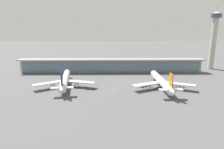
# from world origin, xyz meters

# --- Properties ---
(ground_plane) EXTENTS (1200.00, 1200.00, 0.00)m
(ground_plane) POSITION_xyz_m (0.00, 0.00, 0.00)
(ground_plane) COLOR #515154
(airliner_left_stand) EXTENTS (51.33, 67.29, 17.94)m
(airliner_left_stand) POSITION_xyz_m (-40.32, 9.60, 5.65)
(airliner_left_stand) COLOR white
(airliner_left_stand) RESTS_ON ground
(airliner_centre_stand) EXTENTS (51.83, 67.17, 17.94)m
(airliner_centre_stand) POSITION_xyz_m (40.97, 3.82, 5.65)
(airliner_centre_stand) COLOR white
(airliner_centre_stand) RESTS_ON ground
(service_truck_near_nose_olive) EXTENTS (7.90, 7.43, 2.95)m
(service_truck_near_nose_olive) POSITION_xyz_m (27.68, 8.57, 1.71)
(service_truck_near_nose_olive) COLOR olive
(service_truck_near_nose_olive) RESTS_ON ground
(service_truck_under_wing_blue) EXTENTS (6.93, 2.51, 2.70)m
(service_truck_under_wing_blue) POSITION_xyz_m (-18.01, 0.74, 0.81)
(service_truck_under_wing_blue) COLOR #234C9E
(service_truck_under_wing_blue) RESTS_ON ground
(service_truck_mid_apron_white) EXTENTS (6.86, 3.57, 2.70)m
(service_truck_mid_apron_white) POSITION_xyz_m (58.82, 6.60, 0.81)
(service_truck_mid_apron_white) COLOR silver
(service_truck_mid_apron_white) RESTS_ON ground
(terminal_building) EXTENTS (205.76, 12.80, 15.20)m
(terminal_building) POSITION_xyz_m (0.00, 65.78, 7.87)
(terminal_building) COLOR #B2ADA3
(terminal_building) RESTS_ON ground
(control_tower) EXTENTS (12.00, 12.00, 72.49)m
(control_tower) POSITION_xyz_m (121.76, 82.42, 39.52)
(control_tower) COLOR #B2ADA3
(control_tower) RESTS_ON ground
(safety_cone_alpha) EXTENTS (0.62, 0.62, 0.70)m
(safety_cone_alpha) POSITION_xyz_m (-33.94, -11.52, 0.32)
(safety_cone_alpha) COLOR orange
(safety_cone_alpha) RESTS_ON ground
(safety_cone_bravo) EXTENTS (0.62, 0.62, 0.70)m
(safety_cone_bravo) POSITION_xyz_m (-56.86, -16.63, 0.32)
(safety_cone_bravo) COLOR orange
(safety_cone_bravo) RESTS_ON ground
(safety_cone_charlie) EXTENTS (0.62, 0.62, 0.70)m
(safety_cone_charlie) POSITION_xyz_m (-39.45, -11.85, 0.32)
(safety_cone_charlie) COLOR orange
(safety_cone_charlie) RESTS_ON ground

